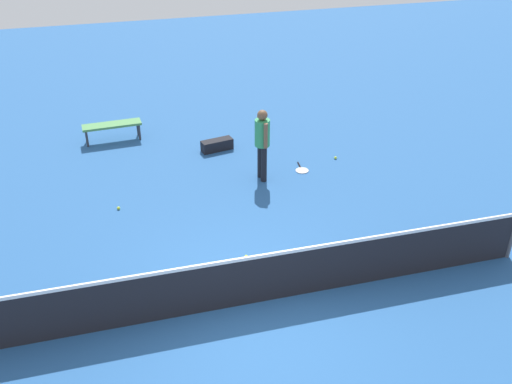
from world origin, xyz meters
name	(u,v)px	position (x,y,z in m)	size (l,w,h in m)	color
ground_plane	(248,304)	(0.00, 0.00, 0.00)	(40.00, 40.00, 0.00)	#265693
court_net	(247,280)	(0.00, 0.00, 0.50)	(10.09, 0.09, 1.07)	#4C4C51
player_near_side	(262,139)	(-1.41, -4.10, 1.01)	(0.37, 0.53, 1.70)	black
tennis_racket_near_player	(302,170)	(-2.43, -4.24, 0.01)	(0.34, 0.60, 0.03)	white
tennis_ball_near_player	(246,257)	(-0.29, -1.23, 0.03)	(0.07, 0.07, 0.07)	#C6E033
tennis_ball_by_net	(336,158)	(-3.43, -4.59, 0.03)	(0.07, 0.07, 0.07)	#C6E033
tennis_ball_midcourt	(119,208)	(1.89, -3.60, 0.03)	(0.07, 0.07, 0.07)	#C6E033
courtside_bench	(112,126)	(1.80, -7.12, 0.42)	(1.52, 0.49, 0.48)	#4C8C4C
equipment_bag	(218,145)	(-0.75, -5.86, 0.14)	(0.84, 0.43, 0.28)	black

